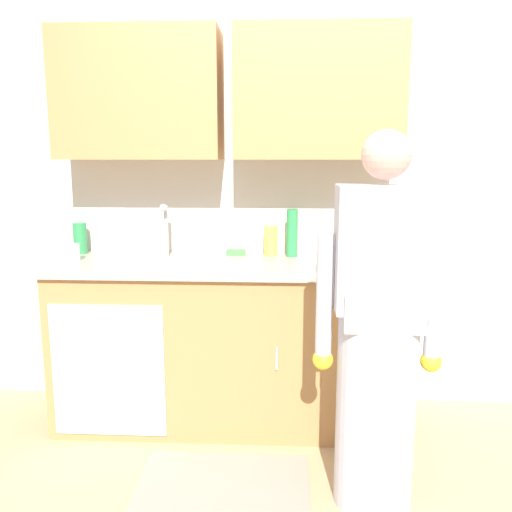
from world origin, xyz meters
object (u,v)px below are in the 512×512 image
Objects in this scene: bottle_dish_liquid at (271,241)px; knife_on_counter at (119,254)px; bottle_cleaner_spray at (368,242)px; sink at (168,263)px; bottle_water_short at (292,233)px; sponge at (236,252)px; person_at_sink at (378,353)px; bottle_soap at (80,238)px; cup_by_sink at (73,252)px.

bottle_dish_liquid is 0.73× the size of knife_on_counter.
sink is at bearing -168.63° from bottle_cleaner_spray.
sponge is at bearing 175.28° from bottle_water_short.
person_at_sink is 1.91m from bottle_soap.
bottle_cleaner_spray is 1.73m from bottle_soap.
sink is 0.73m from bottle_water_short.
bottle_dish_liquid is at bearing 117.40° from person_at_sink.
knife_on_counter is at bearing 150.53° from sink.
bottle_soap reaches higher than bottle_cleaner_spray.
bottle_soap is 1.94× the size of cup_by_sink.
person_at_sink is 6.75× the size of knife_on_counter.
sink is at bearing -151.43° from sponge.
person_at_sink is (1.05, -0.73, -0.23)m from sink.
bottle_dish_liquid is 1.59× the size of sponge.
bottle_dish_liquid is (0.57, 0.19, 0.10)m from sink.
bottle_water_short is 0.14m from bottle_dish_liquid.
bottle_water_short is 0.36m from sponge.
bottle_dish_liquid is at bearing 11.77° from cup_by_sink.
bottle_water_short is 2.52× the size of sponge.
bottle_dish_liquid is at bearing -108.15° from knife_on_counter.
knife_on_counter is at bearing -179.48° from sponge.
sponge is at bearing 126.42° from person_at_sink.
sink is 1.31m from person_at_sink.
person_at_sink is at bearing -141.91° from knife_on_counter.
sink is at bearing 3.85° from cup_by_sink.
bottle_dish_liquid reaches higher than cup_by_sink.
cup_by_sink is at bearing -170.97° from bottle_cleaner_spray.
sink is 4.55× the size of sponge.
person_at_sink is 16.91× the size of cup_by_sink.
knife_on_counter is (0.19, 0.23, -0.04)m from cup_by_sink.
bottle_cleaner_spray is 0.58× the size of bottle_water_short.
sink is at bearing -137.75° from knife_on_counter.
sponge is (-0.78, -0.03, -0.07)m from bottle_cleaner_spray.
person_at_sink is at bearing -23.80° from cup_by_sink.
bottle_water_short is 1.28m from bottle_soap.
bottle_dish_liquid is at bearing -0.42° from bottle_soap.
sponge is (0.36, 0.20, 0.03)m from sink.
sink is 0.62m from bottle_soap.
bottle_soap is at bearing 179.58° from bottle_dish_liquid.
bottle_cleaner_spray is at bearing 7.56° from bottle_water_short.
person_at_sink is at bearing -29.86° from bottle_soap.
bottle_cleaner_spray is at bearing 3.66° from bottle_dish_liquid.
bottle_water_short is at bearing -1.41° from bottle_soap.
bottle_water_short is 1.58× the size of bottle_dish_liquid.
sponge is at bearing -0.25° from bottle_soap.
bottle_dish_liquid is at bearing 169.59° from bottle_water_short.
bottle_cleaner_spray is 0.79m from sponge.
bottle_water_short is (-0.45, -0.06, 0.06)m from bottle_cleaner_spray.
person_at_sink is 1.76m from cup_by_sink.
bottle_soap is (-1.28, 0.03, -0.05)m from bottle_water_short.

